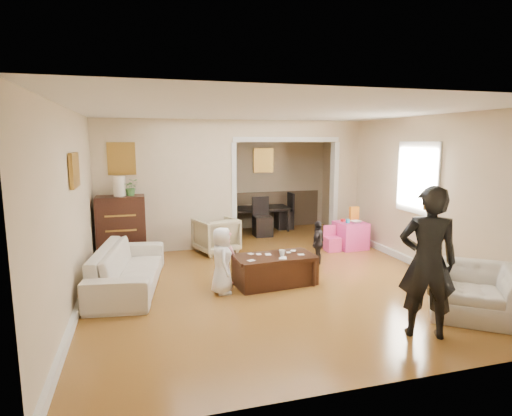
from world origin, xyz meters
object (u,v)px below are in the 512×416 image
object	(u,v)px
armchair_front	(471,291)
play_table	(350,235)
armchair_back	(216,235)
dresser	(122,228)
child_kneel_b	(226,256)
child_toddler	(318,243)
table_lamp	(119,186)
coffee_table	(275,270)
cyan_cup	(348,221)
adult_person	(428,262)
dining_table	(255,219)
sofa	(128,267)
child_kneel_a	(222,260)
coffee_cup	(282,253)

from	to	relation	value
armchair_front	play_table	xyz separation A→B (m)	(0.17, 3.42, -0.05)
armchair_back	dresser	distance (m)	1.78
child_kneel_b	child_toddler	xyz separation A→B (m)	(1.75, 0.45, -0.01)
table_lamp	coffee_table	bearing A→B (deg)	-42.08
armchair_back	cyan_cup	world-z (taller)	armchair_back
adult_person	armchair_back	bearing A→B (deg)	-42.55
coffee_table	cyan_cup	bearing A→B (deg)	37.49
armchair_back	dining_table	world-z (taller)	armchair_back
sofa	table_lamp	distance (m)	1.95
armchair_front	cyan_cup	distance (m)	3.38
dresser	cyan_cup	xyz separation A→B (m)	(4.37, -0.48, -0.01)
armchair_back	table_lamp	xyz separation A→B (m)	(-1.76, 0.01, 1.02)
table_lamp	dining_table	distance (m)	3.68
dining_table	child_toddler	distance (m)	3.10
adult_person	child_toddler	size ratio (longest dim) A/B	2.16
sofa	child_kneel_b	distance (m)	1.47
dining_table	child_toddler	bearing A→B (deg)	-82.46
child_toddler	child_kneel_a	bearing A→B (deg)	-20.82
armchair_back	coffee_cup	xyz separation A→B (m)	(0.64, -2.12, 0.15)
sofa	table_lamp	bearing A→B (deg)	13.33
table_lamp	child_kneel_a	xyz separation A→B (m)	(1.45, -2.22, -0.88)
cyan_cup	armchair_front	bearing A→B (deg)	-91.19
dresser	table_lamp	world-z (taller)	table_lamp
coffee_cup	child_kneel_a	world-z (taller)	child_kneel_a
sofa	coffee_table	world-z (taller)	sofa
child_kneel_a	child_kneel_b	size ratio (longest dim) A/B	1.19
coffee_cup	cyan_cup	distance (m)	2.57
armchair_back	adult_person	distance (m)	4.48
armchair_back	adult_person	world-z (taller)	adult_person
dresser	coffee_cup	size ratio (longest dim) A/B	11.96
coffee_table	child_kneel_b	size ratio (longest dim) A/B	1.48
armchair_back	child_kneel_a	world-z (taller)	child_kneel_a
coffee_cup	child_toddler	distance (m)	1.25
coffee_table	play_table	distance (m)	2.72
child_toddler	dining_table	bearing A→B (deg)	-130.67
coffee_table	adult_person	distance (m)	2.43
play_table	child_toddler	size ratio (longest dim) A/B	0.71
armchair_front	cyan_cup	xyz separation A→B (m)	(0.07, 3.37, 0.26)
cyan_cup	child_kneel_a	xyz separation A→B (m)	(-2.92, -1.74, -0.10)
table_lamp	cyan_cup	distance (m)	4.47
armchair_back	play_table	bearing A→B (deg)	152.88
play_table	child_kneel_a	distance (m)	3.52
sofa	child_kneel_a	size ratio (longest dim) A/B	2.22
coffee_table	child_toddler	bearing A→B (deg)	35.54
table_lamp	child_toddler	bearing A→B (deg)	-21.59
armchair_front	adult_person	distance (m)	1.10
dresser	play_table	xyz separation A→B (m)	(4.47, -0.43, -0.32)
dining_table	child_toddler	size ratio (longest dim) A/B	2.08
armchair_back	child_kneel_b	size ratio (longest dim) A/B	0.93
coffee_table	child_kneel_a	world-z (taller)	child_kneel_a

